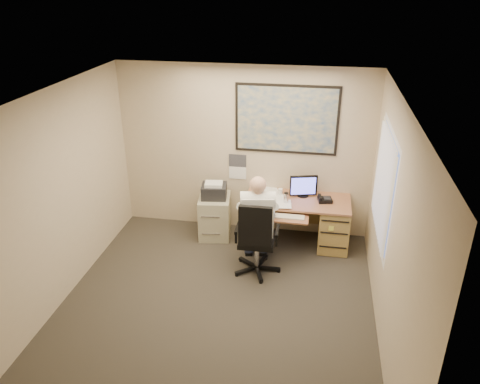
% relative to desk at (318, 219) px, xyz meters
% --- Properties ---
extents(room_shell, '(4.00, 4.50, 2.70)m').
position_rel_desk_xyz_m(room_shell, '(-1.23, -1.90, 0.91)').
color(room_shell, '#312D26').
rests_on(room_shell, ground).
extents(desk, '(1.60, 0.97, 1.09)m').
position_rel_desk_xyz_m(desk, '(0.00, 0.00, 0.00)').
color(desk, '#A76C47').
rests_on(desk, ground).
extents(world_map, '(1.56, 0.03, 1.06)m').
position_rel_desk_xyz_m(world_map, '(-0.58, 0.33, 1.46)').
color(world_map, '#1E4C93').
rests_on(world_map, room_shell).
extents(wall_calendar, '(0.28, 0.01, 0.42)m').
position_rel_desk_xyz_m(wall_calendar, '(-1.33, 0.34, 0.64)').
color(wall_calendar, white).
rests_on(wall_calendar, room_shell).
extents(window_blinds, '(0.06, 1.40, 1.30)m').
position_rel_desk_xyz_m(window_blinds, '(0.74, -1.10, 1.11)').
color(window_blinds, white).
rests_on(window_blinds, room_shell).
extents(filing_cabinet, '(0.56, 0.64, 0.94)m').
position_rel_desk_xyz_m(filing_cabinet, '(-1.65, -0.01, -0.04)').
color(filing_cabinet, '#B0AB8D').
rests_on(filing_cabinet, ground).
extents(office_chair, '(0.70, 0.70, 1.15)m').
position_rel_desk_xyz_m(office_chair, '(-0.83, -0.95, -0.10)').
color(office_chair, black).
rests_on(office_chair, ground).
extents(person, '(0.74, 0.95, 1.45)m').
position_rel_desk_xyz_m(person, '(-0.83, -0.87, 0.29)').
color(person, white).
rests_on(person, office_chair).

